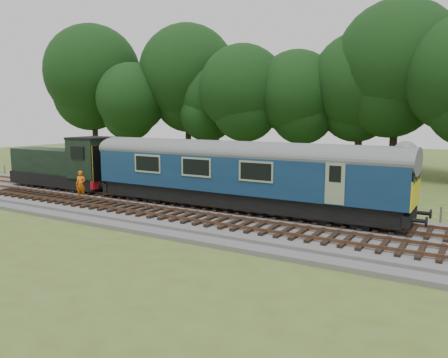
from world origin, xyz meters
The scene contains 9 objects.
ground centered at (0.00, 0.00, 0.00)m, with size 120.00×120.00×0.00m, color #4C5F23.
ballast centered at (0.00, 0.00, 0.17)m, with size 70.00×7.00×0.35m, color #4C4C4F.
track_north centered at (0.00, 1.40, 0.42)m, with size 67.20×2.40×0.21m.
track_south centered at (0.00, -1.60, 0.42)m, with size 67.20×2.40×0.21m.
fence centered at (0.00, 4.50, 0.00)m, with size 64.00×0.12×1.00m, color #6B6054, non-canonical shape.
tree_line centered at (0.00, 22.00, 0.00)m, with size 70.00×8.00×18.00m, color black, non-canonical shape.
dmu_railcar centered at (0.11, 1.40, 2.61)m, with size 18.05×2.86×3.88m.
shunter_loco centered at (-13.82, 1.40, 1.97)m, with size 8.91×2.60×3.38m.
worker centered at (-10.05, -0.67, 1.22)m, with size 0.64×0.42×1.74m, color #E1610B.
Camera 1 is at (11.51, -19.38, 5.54)m, focal length 35.00 mm.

